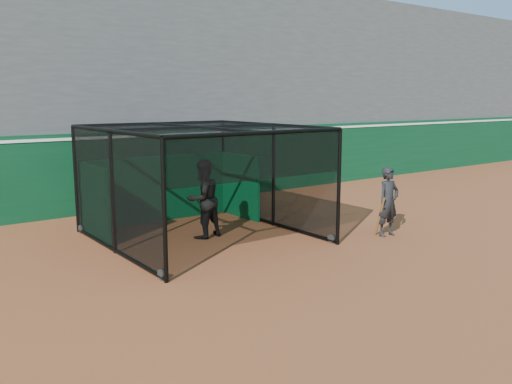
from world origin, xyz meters
TOP-DOWN VIEW (x-y plane):
  - ground at (0.00, 0.00)m, footprint 120.00×120.00m
  - outfield_wall at (0.00, 8.50)m, footprint 50.00×0.50m
  - grandstand at (0.00, 12.27)m, footprint 50.00×7.85m
  - batting_cage at (0.09, 3.79)m, footprint 4.76×5.18m
  - batter at (0.15, 3.79)m, footprint 1.09×0.92m
  - on_deck_player at (4.10, 1.09)m, footprint 0.68×0.47m

SIDE VIEW (x-z plane):
  - ground at x=0.00m, z-range 0.00..0.00m
  - on_deck_player at x=4.10m, z-range 0.00..1.80m
  - batter at x=0.15m, z-range 0.00..2.01m
  - outfield_wall at x=0.00m, z-range 0.04..2.54m
  - batting_cage at x=0.09m, z-range 0.00..2.82m
  - grandstand at x=0.00m, z-range 0.00..8.95m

